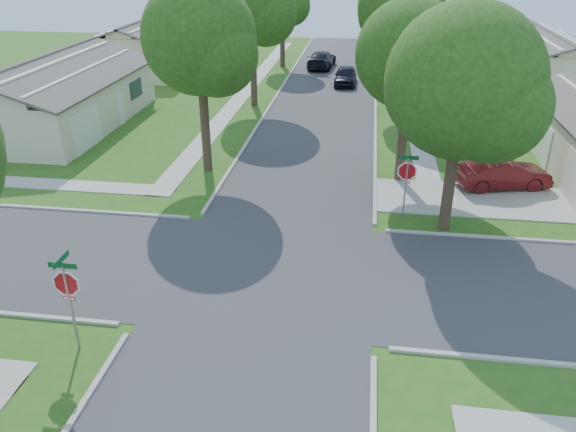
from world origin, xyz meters
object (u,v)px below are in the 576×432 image
at_px(car_driveway, 503,174).
at_px(car_curb_east, 346,76).
at_px(house_ne_far, 542,68).
at_px(tree_w_near, 201,43).
at_px(tree_ne_corner, 464,89).
at_px(tree_e_near, 411,60).
at_px(stop_sign_ne, 407,174).
at_px(house_nw_near, 53,100).
at_px(tree_w_mid, 253,5).
at_px(tree_e_mid, 402,12).
at_px(house_nw_far, 152,50).
at_px(tree_w_far, 283,1).
at_px(stop_sign_sw, 67,288).
at_px(car_curb_west, 322,59).

xyz_separation_m(car_driveway, car_curb_east, (-8.16, 19.23, 0.00)).
distance_m(house_ne_far, car_driveway, 21.37).
xyz_separation_m(tree_w_near, tree_ne_corner, (11.00, -4.80, -0.52)).
bearing_deg(tree_e_near, stop_sign_ne, -90.68).
bearing_deg(car_curb_east, tree_e_near, -79.26).
bearing_deg(house_nw_near, tree_w_mid, 27.90).
xyz_separation_m(tree_w_near, house_nw_near, (-11.35, 5.99, -4.60)).
xyz_separation_m(tree_e_mid, car_driveway, (4.60, -12.31, -5.56)).
distance_m(stop_sign_ne, house_nw_far, 34.26).
bearing_deg(tree_ne_corner, tree_w_far, 110.28).
bearing_deg(stop_sign_ne, car_driveway, 40.63).
relative_size(stop_sign_ne, tree_w_far, 0.37).
relative_size(tree_e_mid, house_ne_far, 0.68).
distance_m(tree_e_near, car_curb_east, 19.88).
relative_size(tree_w_mid, car_curb_east, 2.33).
bearing_deg(tree_e_near, tree_w_near, 180.00).
bearing_deg(stop_sign_ne, house_ne_far, 65.07).
distance_m(tree_w_mid, house_nw_near, 13.77).
xyz_separation_m(stop_sign_sw, stop_sign_ne, (9.40, 9.40, 0.00)).
height_order(house_nw_near, car_curb_west, house_nw_near).
xyz_separation_m(tree_ne_corner, car_curb_west, (-7.56, 29.72, -4.87)).
bearing_deg(car_driveway, car_curb_west, 8.50).
height_order(tree_e_near, house_ne_far, tree_e_near).
bearing_deg(car_curb_east, house_ne_far, 4.25).
distance_m(tree_e_near, tree_w_mid, 15.26).
height_order(stop_sign_sw, stop_sign_ne, same).
distance_m(tree_e_mid, tree_w_far, 16.06).
distance_m(tree_w_mid, tree_w_far, 13.04).
relative_size(tree_e_mid, car_curb_west, 1.85).
distance_m(stop_sign_sw, house_ne_far, 39.55).
relative_size(tree_w_mid, house_nw_near, 0.70).
xyz_separation_m(stop_sign_sw, car_curb_east, (5.90, 32.63, -1.33)).
height_order(house_nw_near, house_nw_far, same).
bearing_deg(house_ne_far, tree_e_mid, -144.58).
xyz_separation_m(house_nw_near, car_driveway, (25.35, -6.30, -0.82)).
bearing_deg(house_nw_near, house_ne_far, 23.64).
distance_m(tree_e_mid, car_curb_west, 15.26).
distance_m(tree_e_near, tree_e_mid, 12.02).
xyz_separation_m(house_nw_far, car_curb_east, (17.19, -4.07, -0.82)).
distance_m(house_ne_far, car_curb_east, 14.85).
bearing_deg(stop_sign_ne, tree_ne_corner, -16.55).
bearing_deg(tree_ne_corner, tree_w_near, 156.44).
height_order(stop_sign_ne, tree_e_near, tree_e_near).
bearing_deg(tree_e_mid, tree_w_near, -128.08).
relative_size(stop_sign_sw, tree_ne_corner, 0.34).
height_order(tree_w_mid, house_nw_near, tree_w_mid).
distance_m(tree_e_near, tree_ne_corner, 5.06).
height_order(tree_e_mid, car_driveway, tree_e_mid).
xyz_separation_m(tree_w_far, house_ne_far, (20.64, -5.01, -3.99)).
relative_size(tree_w_near, tree_w_mid, 0.94).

